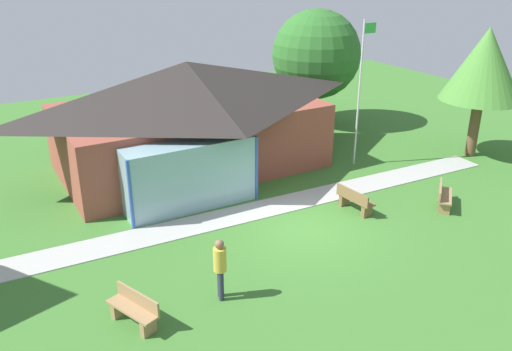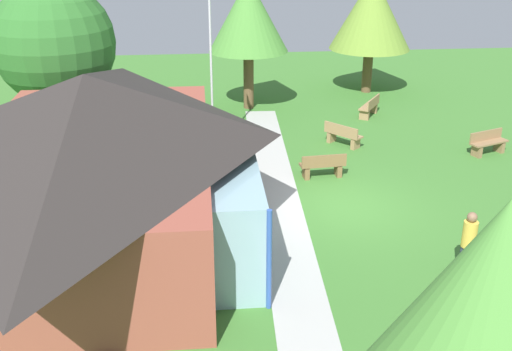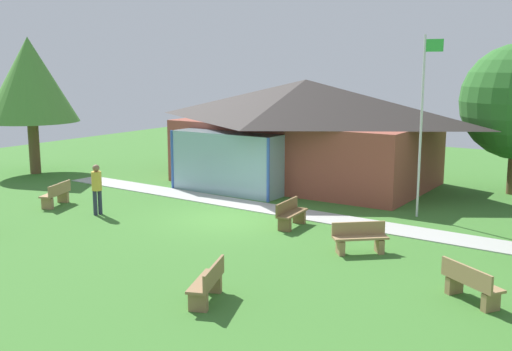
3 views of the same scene
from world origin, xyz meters
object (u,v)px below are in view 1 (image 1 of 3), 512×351
(bench_mid_left, at_px, (134,310))
(tree_behind_pavilion_right, at_px, (316,55))
(tree_east_hedge, at_px, (484,65))
(flagpole, at_px, (360,88))
(pavilion, at_px, (189,115))
(bench_rear_near_path, at_px, (355,201))
(bench_mid_right, at_px, (443,197))
(visitor_strolling_lawn, at_px, (220,265))

(bench_mid_left, bearing_deg, tree_behind_pavilion_right, -71.32)
(tree_behind_pavilion_right, distance_m, tree_east_hedge, 8.14)
(flagpole, relative_size, bench_mid_left, 3.87)
(flagpole, height_order, tree_east_hedge, flagpole)
(bench_mid_left, bearing_deg, pavilion, -52.53)
(bench_rear_near_path, bearing_deg, tree_behind_pavilion_right, 147.06)
(bench_rear_near_path, distance_m, bench_mid_right, 3.23)
(flagpole, bearing_deg, pavilion, 153.37)
(flagpole, bearing_deg, tree_behind_pavilion_right, 71.37)
(tree_behind_pavilion_right, height_order, tree_east_hedge, tree_behind_pavilion_right)
(bench_mid_right, height_order, tree_east_hedge, tree_east_hedge)
(bench_rear_near_path, bearing_deg, bench_mid_left, -81.30)
(bench_mid_left, distance_m, bench_mid_right, 11.58)
(bench_mid_left, bearing_deg, tree_east_hedge, -98.31)
(flagpole, distance_m, visitor_strolling_lawn, 11.14)
(flagpole, height_order, bench_rear_near_path, flagpole)
(bench_mid_left, distance_m, tree_east_hedge, 17.58)
(pavilion, height_order, visitor_strolling_lawn, pavilion)
(bench_mid_left, xyz_separation_m, visitor_strolling_lawn, (2.28, -0.11, 0.62))
(visitor_strolling_lawn, relative_size, tree_behind_pavilion_right, 0.29)
(flagpole, bearing_deg, bench_mid_left, -153.95)
(bench_rear_near_path, bearing_deg, bench_mid_right, 60.56)
(bench_mid_left, relative_size, bench_mid_right, 1.10)
(pavilion, bearing_deg, flagpole, -26.63)
(flagpole, distance_m, tree_east_hedge, 5.54)
(pavilion, height_order, flagpole, flagpole)
(flagpole, distance_m, bench_mid_left, 13.17)
(pavilion, relative_size, visitor_strolling_lawn, 6.53)
(bench_mid_right, bearing_deg, bench_rear_near_path, -65.44)
(tree_east_hedge, bearing_deg, bench_mid_left, -166.86)
(bench_rear_near_path, xyz_separation_m, bench_mid_left, (-8.61, -2.13, 0.00))
(bench_rear_near_path, height_order, bench_mid_left, same)
(bench_mid_right, distance_m, tree_behind_pavilion_right, 11.20)
(pavilion, relative_size, bench_rear_near_path, 7.41)
(pavilion, bearing_deg, tree_east_hedge, -23.01)
(visitor_strolling_lawn, bearing_deg, pavilion, 177.39)
(bench_mid_left, distance_m, tree_behind_pavilion_right, 17.90)
(bench_rear_near_path, bearing_deg, flagpole, 135.01)
(bench_mid_left, bearing_deg, flagpole, -85.39)
(bench_mid_left, height_order, tree_east_hedge, tree_east_hedge)
(pavilion, distance_m, bench_mid_left, 10.42)
(bench_mid_left, xyz_separation_m, tree_east_hedge, (16.75, 3.91, 3.64))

